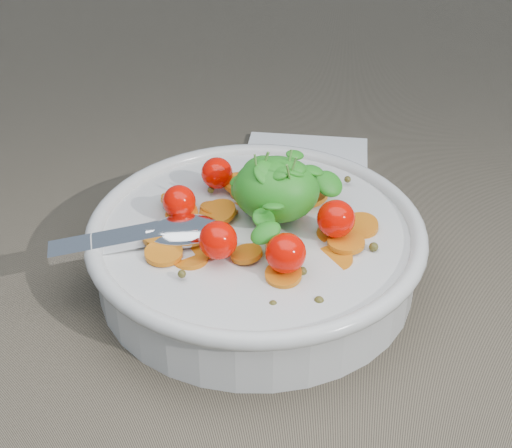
# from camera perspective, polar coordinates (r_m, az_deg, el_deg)

# --- Properties ---
(ground) EXTENTS (6.00, 6.00, 0.00)m
(ground) POSITION_cam_1_polar(r_m,az_deg,el_deg) (0.62, 1.85, -5.48)
(ground) COLOR #716651
(ground) RESTS_ON ground
(bowl) EXTENTS (0.31, 0.29, 0.12)m
(bowl) POSITION_cam_1_polar(r_m,az_deg,el_deg) (0.62, 0.00, -1.77)
(bowl) COLOR silver
(bowl) RESTS_ON ground
(napkin) EXTENTS (0.14, 0.12, 0.01)m
(napkin) POSITION_cam_1_polar(r_m,az_deg,el_deg) (0.81, 3.97, 4.99)
(napkin) COLOR white
(napkin) RESTS_ON ground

